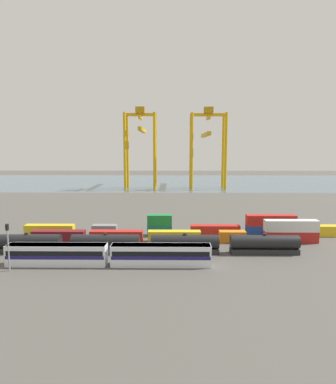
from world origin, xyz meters
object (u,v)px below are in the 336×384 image
shipping_container_10 (215,230)px  shipping_container_11 (271,231)px  passenger_train (109,254)px  shipping_container_7 (105,230)px  freight_tank_row (145,244)px  shipping_container_2 (174,236)px  shipping_container_4 (291,237)px  gantry_crane_west (141,139)px  gantry_crane_central (207,140)px  signal_mast (8,241)px  shipping_container_1 (116,236)px

shipping_container_10 → shipping_container_11: bearing=0.0°
passenger_train → shipping_container_10: bearing=44.2°
shipping_container_7 → shipping_container_10: same height
freight_tank_row → shipping_container_2: size_ratio=5.19×
passenger_train → shipping_container_4: size_ratio=3.10×
passenger_train → shipping_container_10: 31.09m
shipping_container_4 → shipping_container_11: bearing=116.0°
freight_tank_row → gantry_crane_west: (-11.45, 117.28, 24.62)m
shipping_container_11 → shipping_container_7: bearing=180.0°
freight_tank_row → shipping_container_10: freight_tank_row is taller
shipping_container_7 → gantry_crane_west: (-0.20, 102.84, 25.30)m
shipping_container_4 → gantry_crane_west: gantry_crane_west is taller
shipping_container_10 → passenger_train: bearing=-135.8°
shipping_container_7 → gantry_crane_central: gantry_crane_central is taller
signal_mast → gantry_crane_central: bearing=69.6°
shipping_container_11 → shipping_container_1: bearing=-171.0°
signal_mast → shipping_container_7: size_ratio=1.40×
freight_tank_row → signal_mast: (-23.08, -10.40, 3.43)m
freight_tank_row → gantry_crane_central: size_ratio=1.45×
passenger_train → gantry_crane_west: size_ratio=0.86×
signal_mast → shipping_container_10: size_ratio=0.70×
passenger_train → freight_tank_row: size_ratio=0.60×
shipping_container_10 → freight_tank_row: bearing=-138.3°
passenger_train → shipping_container_10: (22.29, 21.67, -0.84)m
signal_mast → shipping_container_2: signal_mast is taller
shipping_container_1 → shipping_container_2: size_ratio=1.00×
shipping_container_11 → shipping_container_4: bearing=-64.0°
shipping_container_2 → shipping_container_4: size_ratio=1.00×
signal_mast → gantry_crane_west: size_ratio=0.19×
passenger_train → shipping_container_4: passenger_train is taller
shipping_container_1 → shipping_container_11: 37.71m
signal_mast → shipping_container_1: 24.97m
passenger_train → gantry_crane_west: 127.00m
gantry_crane_west → shipping_container_10: bearing=-75.0°
shipping_container_2 → passenger_train: bearing=-127.6°
passenger_train → shipping_container_2: bearing=52.4°
shipping_container_7 → gantry_crane_west: 105.91m
gantry_crane_west → shipping_container_11: bearing=-68.1°
shipping_container_10 → gantry_crane_west: 109.46m
shipping_container_7 → shipping_container_11: size_ratio=0.50×
gantry_crane_central → shipping_container_1: bearing=-106.3°
shipping_container_2 → gantry_crane_central: gantry_crane_central is taller
passenger_train → gantry_crane_central: 131.12m
passenger_train → gantry_crane_central: bearing=76.2°
signal_mast → gantry_crane_west: gantry_crane_west is taller
freight_tank_row → signal_mast: 25.55m
passenger_train → shipping_container_4: 41.97m
shipping_container_10 → shipping_container_11: 13.72m
passenger_train → shipping_container_7: bearing=103.4°
gantry_crane_west → gantry_crane_central: 36.17m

